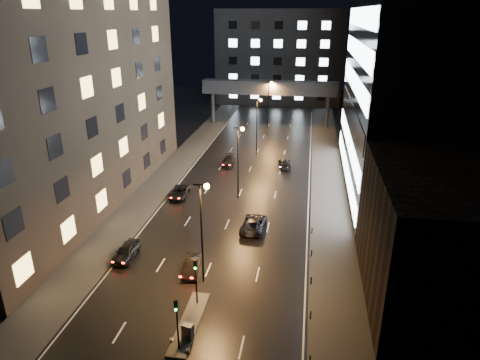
{
  "coord_description": "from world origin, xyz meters",
  "views": [
    {
      "loc": [
        9.09,
        -25.63,
        24.09
      ],
      "look_at": [
        0.8,
        24.79,
        4.0
      ],
      "focal_mm": 32.0,
      "sensor_mm": 36.0,
      "label": 1
    }
  ],
  "objects": [
    {
      "name": "streetlight_mid_b",
      "position": [
        0.16,
        48.0,
        6.5
      ],
      "size": [
        1.45,
        0.5,
        10.15
      ],
      "color": "black",
      "rests_on": "ground"
    },
    {
      "name": "sidewalk_left",
      "position": [
        -12.5,
        35.0,
        0.07
      ],
      "size": [
        5.0,
        110.0,
        0.15
      ],
      "primitive_type": "cube",
      "color": "#383533",
      "rests_on": "ground"
    },
    {
      "name": "car_toward_b",
      "position": [
        5.52,
        41.82,
        0.68
      ],
      "size": [
        2.5,
        4.9,
        1.36
      ],
      "primitive_type": "imported",
      "rotation": [
        0.0,
        0.0,
        3.27
      ],
      "color": "black",
      "rests_on": "ground"
    },
    {
      "name": "bollard_row",
      "position": [
        10.2,
        6.5,
        0.45
      ],
      "size": [
        0.12,
        25.12,
        0.9
      ],
      "color": "black",
      "rests_on": "ground"
    },
    {
      "name": "building_right_glass",
      "position": [
        25.0,
        36.0,
        22.5
      ],
      "size": [
        20.0,
        36.0,
        45.0
      ],
      "primitive_type": "cube",
      "color": "black",
      "rests_on": "ground"
    },
    {
      "name": "car_away_a",
      "position": [
        -8.98,
        10.8,
        0.77
      ],
      "size": [
        1.87,
        4.54,
        1.54
      ],
      "primitive_type": "imported",
      "rotation": [
        0.0,
        0.0,
        -0.01
      ],
      "color": "black",
      "rests_on": "ground"
    },
    {
      "name": "ground",
      "position": [
        0.0,
        40.0,
        0.0
      ],
      "size": [
        160.0,
        160.0,
        0.0
      ],
      "primitive_type": "plane",
      "color": "black",
      "rests_on": "ground"
    },
    {
      "name": "skybridge",
      "position": [
        0.0,
        70.0,
        8.34
      ],
      "size": [
        30.0,
        3.0,
        10.0
      ],
      "color": "#333335",
      "rests_on": "ground"
    },
    {
      "name": "building_far",
      "position": [
        0.0,
        98.0,
        12.5
      ],
      "size": [
        34.0,
        14.0,
        25.0
      ],
      "primitive_type": "cube",
      "color": "#333335",
      "rests_on": "ground"
    },
    {
      "name": "cone_a",
      "position": [
        -0.46,
        -0.4,
        0.27
      ],
      "size": [
        0.39,
        0.39,
        0.54
      ],
      "primitive_type": "cone",
      "rotation": [
        0.0,
        0.0,
        -0.14
      ],
      "color": "orange",
      "rests_on": "ground"
    },
    {
      "name": "streetlight_far",
      "position": [
        0.16,
        68.0,
        6.5
      ],
      "size": [
        1.45,
        0.5,
        10.15
      ],
      "color": "black",
      "rests_on": "ground"
    },
    {
      "name": "median_island",
      "position": [
        0.3,
        2.0,
        0.07
      ],
      "size": [
        1.6,
        8.0,
        0.15
      ],
      "primitive_type": "cube",
      "color": "#383533",
      "rests_on": "ground"
    },
    {
      "name": "building_left",
      "position": [
        -22.5,
        24.0,
        20.0
      ],
      "size": [
        15.0,
        48.0,
        40.0
      ],
      "primitive_type": "cube",
      "color": "#2D2319",
      "rests_on": "ground"
    },
    {
      "name": "traffic_signal_near",
      "position": [
        0.3,
        4.49,
        3.09
      ],
      "size": [
        0.28,
        0.34,
        4.4
      ],
      "color": "black",
      "rests_on": "median_island"
    },
    {
      "name": "building_right_low",
      "position": [
        20.0,
        9.0,
        6.0
      ],
      "size": [
        10.0,
        18.0,
        12.0
      ],
      "primitive_type": "cube",
      "color": "black",
      "rests_on": "ground"
    },
    {
      "name": "streetlight_mid_a",
      "position": [
        0.16,
        28.0,
        6.5
      ],
      "size": [
        1.45,
        0.5,
        10.15
      ],
      "color": "black",
      "rests_on": "ground"
    },
    {
      "name": "traffic_signal_far",
      "position": [
        0.3,
        -1.01,
        3.09
      ],
      "size": [
        0.28,
        0.34,
        4.4
      ],
      "color": "black",
      "rests_on": "median_island"
    },
    {
      "name": "car_toward_a",
      "position": [
        3.37,
        19.29,
        0.78
      ],
      "size": [
        2.85,
        5.71,
        1.55
      ],
      "primitive_type": "imported",
      "rotation": [
        0.0,
        0.0,
        3.09
      ],
      "color": "black",
      "rests_on": "ground"
    },
    {
      "name": "car_away_c",
      "position": [
        -8.16,
        27.1,
        0.67
      ],
      "size": [
        2.49,
        4.94,
        1.34
      ],
      "primitive_type": "imported",
      "rotation": [
        0.0,
        0.0,
        0.06
      ],
      "color": "black",
      "rests_on": "ground"
    },
    {
      "name": "sidewalk_right",
      "position": [
        12.5,
        35.0,
        0.07
      ],
      "size": [
        5.0,
        110.0,
        0.15
      ],
      "primitive_type": "cube",
      "color": "#383533",
      "rests_on": "ground"
    },
    {
      "name": "utility_cabinet",
      "position": [
        0.7,
        0.12,
        0.81
      ],
      "size": [
        0.95,
        0.71,
        1.32
      ],
      "primitive_type": "cube",
      "rotation": [
        0.0,
        0.0,
        -0.21
      ],
      "color": "#4C4B4E",
      "rests_on": "median_island"
    },
    {
      "name": "streetlight_near",
      "position": [
        0.16,
        8.0,
        6.5
      ],
      "size": [
        1.45,
        0.5,
        10.15
      ],
      "color": "black",
      "rests_on": "ground"
    },
    {
      "name": "car_away_b",
      "position": [
        -1.52,
        9.41,
        0.68
      ],
      "size": [
        1.93,
        4.25,
        1.35
      ],
      "primitive_type": "imported",
      "rotation": [
        0.0,
        0.0,
        0.12
      ],
      "color": "black",
      "rests_on": "ground"
    },
    {
      "name": "cone_b",
      "position": [
        1.09,
        -1.24,
        0.24
      ],
      "size": [
        0.44,
        0.44,
        0.47
      ],
      "primitive_type": "cone",
      "rotation": [
        0.0,
        0.0,
        -0.22
      ],
      "color": "#FF630D",
      "rests_on": "ground"
    },
    {
      "name": "car_away_d",
      "position": [
        -3.87,
        41.43,
        0.67
      ],
      "size": [
        2.27,
        4.78,
        1.35
      ],
      "primitive_type": "imported",
      "rotation": [
        0.0,
        0.0,
        0.08
      ],
      "color": "black",
      "rests_on": "ground"
    }
  ]
}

